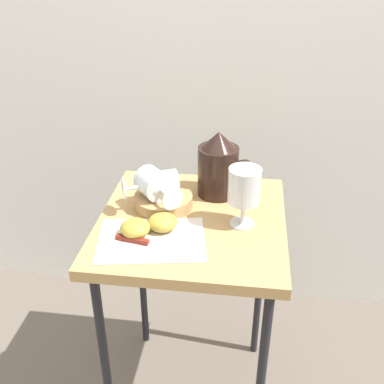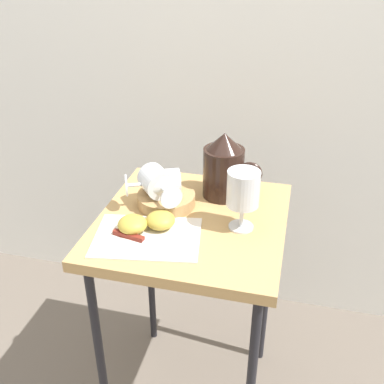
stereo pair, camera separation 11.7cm
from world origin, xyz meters
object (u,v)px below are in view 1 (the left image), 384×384
Objects in this scene: wine_glass_upright at (244,189)px; apple_half_right at (163,222)px; table at (192,242)px; wine_glass_tipped_near at (160,184)px; wine_glass_tipped_far at (154,184)px; apple_half_left at (135,228)px; basket_tray at (163,201)px; pitcher at (218,170)px; knife at (145,243)px.

apple_half_right is (-0.20, -0.05, -0.08)m from wine_glass_upright.
wine_glass_tipped_near is (-0.09, 0.04, 0.15)m from table.
wine_glass_tipped_far is 2.04× the size of apple_half_left.
basket_tray is at bearing 164.09° from wine_glass_upright.
pitcher is (0.14, 0.09, 0.06)m from basket_tray.
wine_glass_tipped_near is at bearing 15.48° from wine_glass_tipped_far.
apple_half_left is 0.05m from knife.
pitcher is 0.18m from wine_glass_tipped_near.
table is 9.44× the size of apple_half_right.
apple_half_right reaches higher than table.
wine_glass_tipped_near is 2.15× the size of apple_half_left.
wine_glass_tipped_near is (-0.22, 0.06, -0.03)m from wine_glass_upright.
apple_half_right is 0.08m from knife.
wine_glass_upright reaches higher than apple_half_right.
knife is at bearing -118.89° from pitcher.
basket_tray is 0.19m from knife.
table is 4.39× the size of basket_tray.
wine_glass_tipped_far is at bearing 160.13° from table.
wine_glass_tipped_far is at bearing 81.68° from apple_half_left.
wine_glass_upright is 0.28m from knife.
pitcher is 0.19m from wine_glass_tipped_far.
basket_tray is 1.00× the size of wine_glass_upright.
basket_tray is 0.76× the size of knife.
apple_half_left is (-0.02, -0.14, -0.05)m from wine_glass_tipped_far.
knife is (-0.01, -0.18, -0.06)m from wine_glass_tipped_near.
apple_half_right is at bearing -68.07° from wine_glass_tipped_far.
basket_tray is 2.15× the size of apple_half_left.
wine_glass_tipped_far is 0.12m from apple_half_right.
knife is (-0.23, -0.12, -0.10)m from wine_glass_upright.
wine_glass_tipped_near is at bearing 103.21° from apple_half_right.
pitcher is at bearing 32.25° from wine_glass_tipped_far.
wine_glass_tipped_near is 1.06× the size of wine_glass_tipped_far.
apple_half_right is (0.04, -0.10, -0.05)m from wine_glass_tipped_far.
apple_half_left is at bearing -127.28° from pitcher.
wine_glass_tipped_far reaches higher than apple_half_right.
pitcher is at bearing 32.98° from basket_tray.
basket_tray is at bearing 74.21° from apple_half_left.
pitcher reaches higher than knife.
wine_glass_upright is at bearing -63.90° from pitcher.
basket_tray is at bearing 86.50° from knife.
pitcher reaches higher than apple_half_right.
wine_glass_upright is at bearing -5.01° from table.
apple_half_right is at bearing -164.90° from wine_glass_upright.
apple_half_left is at bearing -161.27° from wine_glass_upright.
pitcher is 1.19× the size of wine_glass_tipped_near.
wine_glass_upright reaches higher than wine_glass_tipped_far.
apple_half_left is at bearing -142.10° from table.
wine_glass_tipped_far is (-0.02, -0.01, 0.06)m from basket_tray.
wine_glass_upright reaches higher than basket_tray.
knife is (-0.03, -0.07, -0.02)m from apple_half_right.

